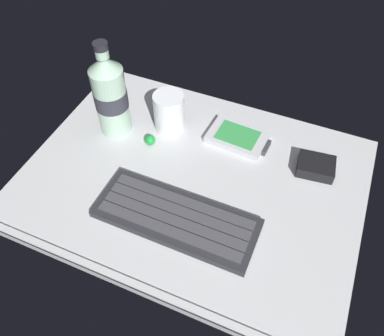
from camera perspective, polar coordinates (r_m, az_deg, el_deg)
The scene contains 7 objects.
ground_plane at distance 77.25cm, azimuth -0.07°, elevation -2.01°, with size 64.00×48.00×2.80cm.
keyboard at distance 70.43cm, azimuth -2.28°, elevation -7.14°, with size 29.09×11.23×1.70cm.
handheld_device at distance 83.32cm, azimuth 6.63°, elevation 4.37°, with size 13.16×8.40×1.50cm.
juice_cup at distance 83.57cm, azimuth -3.30°, elevation 7.88°, with size 6.40×6.40×8.50cm.
water_bottle at distance 81.39cm, azimuth -11.65°, elevation 10.19°, with size 6.73×6.73×20.80cm.
charger_block at distance 80.54cm, azimuth 17.37°, elevation 0.21°, with size 7.00×5.60×2.40cm, color black.
trackball_mouse at distance 82.22cm, azimuth -6.05°, elevation 4.03°, with size 2.20×2.20×2.20cm, color #198C33.
Camera 1 is at (18.65, -43.73, 60.06)cm, focal length 37.11 mm.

